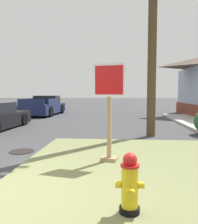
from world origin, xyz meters
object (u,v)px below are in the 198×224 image
manhole_cover (22,151)px  pickup_truck_navy (44,107)px  fire_hydrant (130,185)px  stop_sign (109,113)px

manhole_cover → pickup_truck_navy: size_ratio=0.13×
fire_hydrant → pickup_truck_navy: bearing=111.4°
fire_hydrant → stop_sign: 2.57m
fire_hydrant → pickup_truck_navy: 15.97m
stop_sign → pickup_truck_navy: stop_sign is taller
stop_sign → manhole_cover: 2.97m
manhole_cover → pickup_truck_navy: bearing=104.3°
fire_hydrant → manhole_cover: bearing=130.3°
fire_hydrant → stop_sign: (-0.36, 2.43, 0.75)m
pickup_truck_navy → fire_hydrant: bearing=-68.6°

